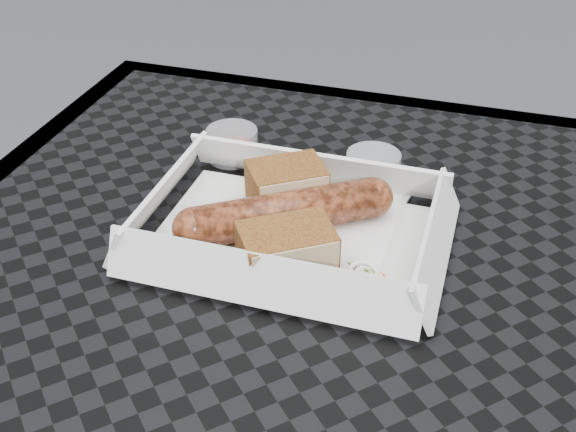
# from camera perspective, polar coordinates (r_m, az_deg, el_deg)

# --- Properties ---
(patio_table) EXTENTS (0.80, 0.80, 0.74)m
(patio_table) POSITION_cam_1_polar(r_m,az_deg,el_deg) (0.57, 6.08, -15.37)
(patio_table) COLOR black
(patio_table) RESTS_ON ground
(food_tray) EXTENTS (0.22, 0.15, 0.00)m
(food_tray) POSITION_cam_1_polar(r_m,az_deg,el_deg) (0.60, 0.28, -1.67)
(food_tray) COLOR white
(food_tray) RESTS_ON patio_table
(bratwurst) EXTENTS (0.16, 0.12, 0.04)m
(bratwurst) POSITION_cam_1_polar(r_m,az_deg,el_deg) (0.59, -0.16, 0.27)
(bratwurst) COLOR brown
(bratwurst) RESTS_ON food_tray
(bread_near) EXTENTS (0.08, 0.07, 0.04)m
(bread_near) POSITION_cam_1_polar(r_m,az_deg,el_deg) (0.62, -0.11, 2.36)
(bread_near) COLOR brown
(bread_near) RESTS_ON food_tray
(bread_far) EXTENTS (0.09, 0.08, 0.04)m
(bread_far) POSITION_cam_1_polar(r_m,az_deg,el_deg) (0.55, -0.11, -2.64)
(bread_far) COLOR brown
(bread_far) RESTS_ON food_tray
(veg_garnish) EXTENTS (0.03, 0.03, 0.00)m
(veg_garnish) POSITION_cam_1_polar(r_m,az_deg,el_deg) (0.55, 5.80, -5.22)
(veg_garnish) COLOR #E24C09
(veg_garnish) RESTS_ON food_tray
(napkin) EXTENTS (0.14, 0.14, 0.00)m
(napkin) POSITION_cam_1_polar(r_m,az_deg,el_deg) (0.65, 3.69, 1.37)
(napkin) COLOR white
(napkin) RESTS_ON patio_table
(condiment_cup_sauce) EXTENTS (0.05, 0.05, 0.03)m
(condiment_cup_sauce) POSITION_cam_1_polar(r_m,az_deg,el_deg) (0.71, -4.43, 5.71)
(condiment_cup_sauce) COLOR maroon
(condiment_cup_sauce) RESTS_ON patio_table
(condiment_cup_empty) EXTENTS (0.05, 0.05, 0.03)m
(condiment_cup_empty) POSITION_cam_1_polar(r_m,az_deg,el_deg) (0.67, 6.72, 3.77)
(condiment_cup_empty) COLOR silver
(condiment_cup_empty) RESTS_ON patio_table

